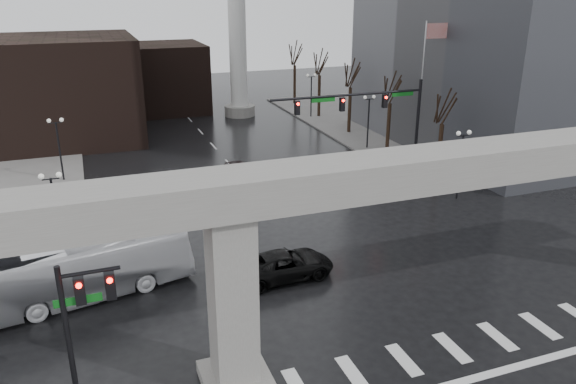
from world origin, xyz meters
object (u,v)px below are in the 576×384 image
object	(u,v)px
signal_mast_arm	(375,111)
far_car	(240,174)
pickup_truck	(284,265)
city_bus	(77,270)

from	to	relation	value
signal_mast_arm	far_car	size ratio (longest dim) A/B	2.56
signal_mast_arm	pickup_truck	distance (m)	16.88
signal_mast_arm	far_car	xyz separation A→B (m)	(-9.44, 3.88, -5.02)
signal_mast_arm	city_bus	bearing A→B (deg)	-155.42
city_bus	signal_mast_arm	bearing A→B (deg)	-76.52
pickup_truck	city_bus	world-z (taller)	city_bus
pickup_truck	city_bus	xyz separation A→B (m)	(-10.28, 1.58, 0.83)
pickup_truck	far_car	world-z (taller)	far_car
far_car	pickup_truck	bearing A→B (deg)	-96.62
pickup_truck	far_car	bearing A→B (deg)	-9.51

